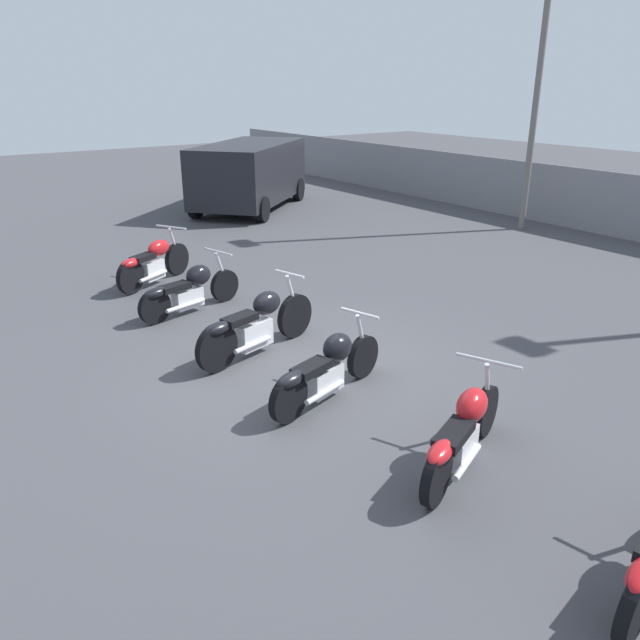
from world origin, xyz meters
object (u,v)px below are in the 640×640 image
Objects in this scene: motorcycle_slot_1 at (189,290)px; parked_van at (250,172)px; motorcycle_slot_4 at (463,432)px; light_pole_right at (543,46)px; motorcycle_slot_3 at (327,369)px; motorcycle_slot_2 at (256,324)px; motorcycle_slot_0 at (153,262)px.

parked_van reaches higher than motorcycle_slot_1.
motorcycle_slot_4 is (5.75, 0.32, 0.01)m from motorcycle_slot_1.
light_pole_right is 11.43m from motorcycle_slot_3.
motorcycle_slot_2 is 10.83m from parked_van.
motorcycle_slot_1 is 9.07m from parked_van.
light_pole_right reaches higher than parked_van.
motorcycle_slot_4 is at bearing -8.99° from motorcycle_slot_3.
motorcycle_slot_3 reaches higher than motorcycle_slot_1.
light_pole_right is 8.56m from parked_van.
light_pole_right is 1.53× the size of parked_van.
motorcycle_slot_2 reaches higher than motorcycle_slot_4.
motorcycle_slot_4 is at bearing -10.54° from motorcycle_slot_1.
motorcycle_slot_0 is 0.95× the size of motorcycle_slot_4.
motorcycle_slot_0 reaches higher than motorcycle_slot_1.
motorcycle_slot_0 is 0.37× the size of parked_van.
parked_van is at bearing -145.90° from light_pole_right.
motorcycle_slot_2 is at bearing -73.28° from light_pole_right.
motorcycle_slot_4 reaches higher than motorcycle_slot_3.
motorcycle_slot_2 is at bearing -29.38° from motorcycle_slot_0.
motorcycle_slot_1 is 1.06× the size of motorcycle_slot_4.
motorcycle_slot_0 is at bearing 158.97° from motorcycle_slot_4.
motorcycle_slot_0 reaches higher than motorcycle_slot_4.
motorcycle_slot_2 is 0.45× the size of parked_van.
light_pole_right is 10.49m from motorcycle_slot_0.
motorcycle_slot_2 is (2.91, -9.69, -3.96)m from light_pole_right.
motorcycle_slot_2 is 1.16× the size of motorcycle_slot_4.
motorcycle_slot_1 is (1.84, -0.10, -0.03)m from motorcycle_slot_0.
motorcycle_slot_1 is at bearing -85.39° from light_pole_right.
light_pole_right reaches higher than motorcycle_slot_2.
motorcycle_slot_1 is at bearing 166.44° from motorcycle_slot_2.
parked_van is (-5.48, 5.22, 0.65)m from motorcycle_slot_0.
parked_van is (-7.32, 5.32, 0.68)m from motorcycle_slot_1.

